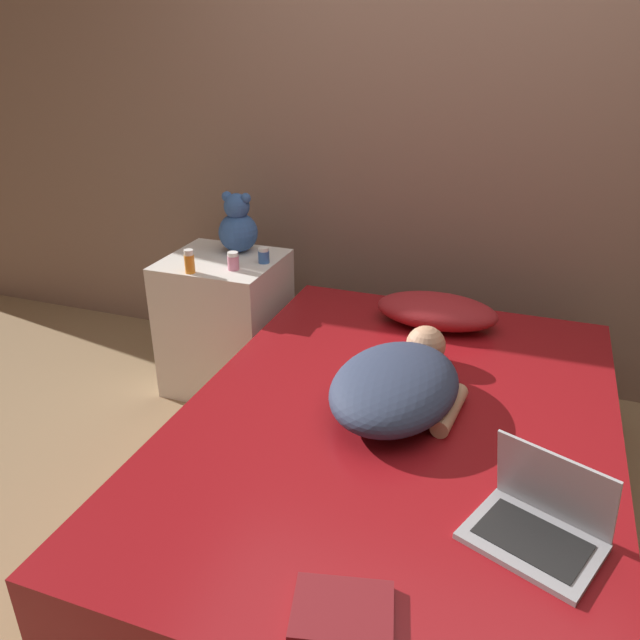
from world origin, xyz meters
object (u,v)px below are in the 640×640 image
(bottle_blue, at_px, (264,255))
(bottle_orange, at_px, (189,262))
(pillow, at_px, (436,311))
(person_lying, at_px, (399,383))
(teddy_bear, at_px, (238,226))
(book, at_px, (343,611))
(bottle_pink, at_px, (233,261))
(laptop, at_px, (540,520))

(bottle_blue, relative_size, bottle_orange, 0.67)
(pillow, xyz_separation_m, person_lying, (-0.01, -0.68, 0.02))
(teddy_bear, bearing_deg, book, -57.22)
(teddy_bear, bearing_deg, bottle_blue, -30.80)
(person_lying, distance_m, teddy_bear, 1.30)
(person_lying, height_order, book, person_lying)
(pillow, height_order, book, pillow)
(pillow, relative_size, bottle_orange, 4.81)
(person_lying, height_order, teddy_bear, teddy_bear)
(bottle_pink, height_order, bottle_orange, bottle_orange)
(teddy_bear, xyz_separation_m, bottle_pink, (0.09, -0.24, -0.09))
(pillow, distance_m, bottle_pink, 0.93)
(pillow, height_order, bottle_orange, bottle_orange)
(person_lying, xyz_separation_m, laptop, (0.47, -0.47, -0.03))
(pillow, xyz_separation_m, bottle_pink, (-0.91, -0.10, 0.15))
(teddy_bear, relative_size, bottle_orange, 2.71)
(bottle_blue, bearing_deg, pillow, -2.01)
(bottle_pink, bearing_deg, teddy_bear, 110.99)
(bottle_orange, height_order, book, bottle_orange)
(laptop, distance_m, bottle_orange, 1.81)
(bottle_orange, bearing_deg, pillow, 10.78)
(laptop, bearing_deg, book, -112.82)
(book, bearing_deg, pillow, 92.94)
(laptop, relative_size, bottle_blue, 5.17)
(teddy_bear, relative_size, bottle_blue, 4.02)
(person_lying, distance_m, laptop, 0.67)
(laptop, height_order, book, laptop)
(pillow, distance_m, person_lying, 0.68)
(pillow, bearing_deg, bottle_pink, -173.63)
(laptop, distance_m, teddy_bear, 1.97)
(bottle_orange, bearing_deg, book, -49.25)
(person_lying, xyz_separation_m, bottle_orange, (-1.06, 0.47, 0.14))
(pillow, xyz_separation_m, bottle_blue, (-0.82, 0.03, 0.14))
(book, bearing_deg, person_lying, 95.62)
(bottle_blue, relative_size, book, 0.29)
(teddy_bear, height_order, book, teddy_bear)
(teddy_bear, xyz_separation_m, bottle_orange, (-0.07, -0.34, -0.07))
(person_lying, bearing_deg, teddy_bear, 146.27)
(bottle_pink, relative_size, book, 0.32)
(bottle_orange, relative_size, book, 0.42)
(pillow, bearing_deg, book, -87.06)
(person_lying, relative_size, book, 2.89)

